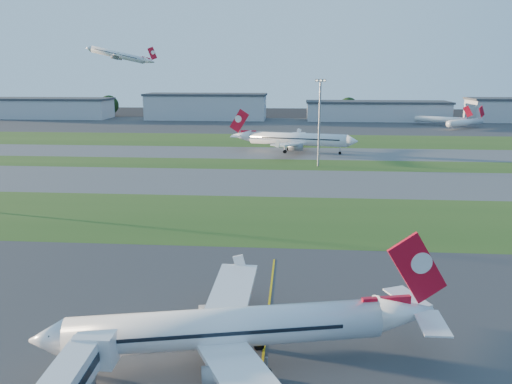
# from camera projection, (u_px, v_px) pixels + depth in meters

# --- Properties ---
(ground) EXTENTS (700.00, 700.00, 0.00)m
(ground) POSITION_uv_depth(u_px,v_px,m) (209.00, 374.00, 47.46)
(ground) COLOR black
(ground) RESTS_ON ground
(apron_near) EXTENTS (300.00, 70.00, 0.01)m
(apron_near) POSITION_uv_depth(u_px,v_px,m) (209.00, 374.00, 47.46)
(apron_near) COLOR #333335
(apron_near) RESTS_ON ground
(grass_strip_a) EXTENTS (300.00, 34.00, 0.01)m
(grass_strip_a) POSITION_uv_depth(u_px,v_px,m) (254.00, 218.00, 97.84)
(grass_strip_a) COLOR #284D19
(grass_strip_a) RESTS_ON ground
(taxiway_a) EXTENTS (300.00, 32.00, 0.01)m
(taxiway_a) POSITION_uv_depth(u_px,v_px,m) (264.00, 182.00, 129.81)
(taxiway_a) COLOR #515154
(taxiway_a) RESTS_ON ground
(grass_strip_b) EXTENTS (300.00, 18.00, 0.01)m
(grass_strip_b) POSITION_uv_depth(u_px,v_px,m) (269.00, 164.00, 154.03)
(grass_strip_b) COLOR #284D19
(grass_strip_b) RESTS_ON ground
(taxiway_b) EXTENTS (300.00, 26.00, 0.01)m
(taxiway_b) POSITION_uv_depth(u_px,v_px,m) (272.00, 153.00, 175.34)
(taxiway_b) COLOR #515154
(taxiway_b) RESTS_ON ground
(grass_strip_c) EXTENTS (300.00, 40.00, 0.01)m
(grass_strip_c) POSITION_uv_depth(u_px,v_px,m) (276.00, 140.00, 207.31)
(grass_strip_c) COLOR #284D19
(grass_strip_c) RESTS_ON ground
(apron_far) EXTENTS (400.00, 80.00, 0.01)m
(apron_far) POSITION_uv_depth(u_px,v_px,m) (280.00, 125.00, 265.44)
(apron_far) COLOR #333335
(apron_far) RESTS_ON ground
(yellow_line) EXTENTS (0.25, 60.00, 0.02)m
(yellow_line) POSITION_uv_depth(u_px,v_px,m) (261.00, 376.00, 47.08)
(yellow_line) COLOR gold
(yellow_line) RESTS_ON ground
(airliner_parked) EXTENTS (36.53, 30.67, 11.53)m
(airliner_parked) POSITION_uv_depth(u_px,v_px,m) (230.00, 328.00, 47.78)
(airliner_parked) COLOR white
(airliner_parked) RESTS_ON ground
(airliner_taxiing) EXTENTS (42.04, 35.31, 13.26)m
(airliner_taxiing) POSITION_uv_depth(u_px,v_px,m) (297.00, 139.00, 175.32)
(airliner_taxiing) COLOR white
(airliner_taxiing) RESTS_ON ground
(airliner_departing) EXTENTS (31.63, 26.62, 9.92)m
(airliner_departing) POSITION_uv_depth(u_px,v_px,m) (119.00, 55.00, 245.93)
(airliner_departing) COLOR white
(mini_jet_near) EXTENTS (23.70, 18.85, 9.48)m
(mini_jet_near) POSITION_uv_depth(u_px,v_px,m) (465.00, 122.00, 247.84)
(mini_jet_near) COLOR white
(mini_jet_near) RESTS_ON ground
(mini_jet_far) EXTENTS (26.61, 13.97, 9.48)m
(mini_jet_far) POSITION_uv_depth(u_px,v_px,m) (441.00, 119.00, 262.00)
(mini_jet_far) COLOR white
(mini_jet_far) RESTS_ON ground
(light_mast_centre) EXTENTS (3.20, 0.70, 25.80)m
(light_mast_centre) POSITION_uv_depth(u_px,v_px,m) (320.00, 117.00, 147.46)
(light_mast_centre) COLOR gray
(light_mast_centre) RESTS_ON ground
(hangar_far_west) EXTENTS (91.80, 23.00, 12.20)m
(hangar_far_west) POSITION_uv_depth(u_px,v_px,m) (36.00, 108.00, 304.37)
(hangar_far_west) COLOR #AAABB2
(hangar_far_west) RESTS_ON ground
(hangar_west) EXTENTS (71.40, 23.00, 15.20)m
(hangar_west) POSITION_uv_depth(u_px,v_px,m) (206.00, 106.00, 296.10)
(hangar_west) COLOR #AAABB2
(hangar_west) RESTS_ON ground
(hangar_east) EXTENTS (81.60, 23.00, 11.20)m
(hangar_east) POSITION_uv_depth(u_px,v_px,m) (377.00, 111.00, 289.03)
(hangar_east) COLOR #AAABB2
(hangar_east) RESTS_ON ground
(tree_west) EXTENTS (12.10, 12.10, 13.20)m
(tree_west) POSITION_uv_depth(u_px,v_px,m) (109.00, 105.00, 315.65)
(tree_west) COLOR black
(tree_west) RESTS_ON ground
(tree_mid_west) EXTENTS (9.90, 9.90, 10.80)m
(tree_mid_west) POSITION_uv_depth(u_px,v_px,m) (250.00, 108.00, 305.29)
(tree_mid_west) COLOR black
(tree_mid_west) RESTS_ON ground
(tree_mid_east) EXTENTS (11.55, 11.55, 12.60)m
(tree_mid_east) POSITION_uv_depth(u_px,v_px,m) (348.00, 107.00, 303.44)
(tree_mid_east) COLOR black
(tree_mid_east) RESTS_ON ground
(tree_east) EXTENTS (10.45, 10.45, 11.40)m
(tree_east) POSITION_uv_depth(u_px,v_px,m) (476.00, 109.00, 296.00)
(tree_east) COLOR black
(tree_east) RESTS_ON ground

